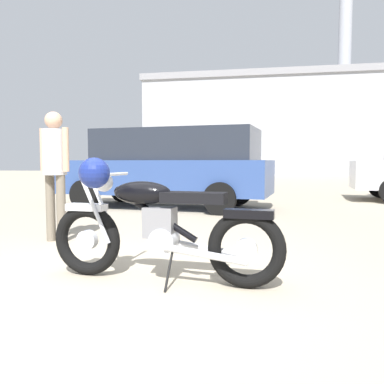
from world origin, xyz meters
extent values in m
plane|color=tan|center=(0.00, 0.00, 0.00)|extent=(80.00, 80.00, 0.00)
torus|color=black|center=(-0.41, 0.15, 0.32)|extent=(0.65, 0.18, 0.64)
cylinder|color=silver|center=(-0.41, 0.15, 0.32)|extent=(0.19, 0.10, 0.18)
torus|color=black|center=(1.02, 0.00, 0.32)|extent=(0.65, 0.18, 0.64)
cylinder|color=silver|center=(1.02, 0.00, 0.32)|extent=(0.19, 0.10, 0.18)
cube|color=silver|center=(-0.41, 0.15, 0.62)|extent=(0.37, 0.17, 0.06)
cube|color=black|center=(1.04, -0.01, 0.61)|extent=(0.41, 0.17, 0.07)
cylinder|color=silver|center=(-0.30, 0.06, 0.60)|extent=(0.29, 0.07, 0.58)
cylinder|color=silver|center=(-0.28, 0.21, 0.60)|extent=(0.29, 0.07, 0.58)
sphere|color=silver|center=(-0.24, 0.13, 0.85)|extent=(0.17, 0.17, 0.17)
cylinder|color=silver|center=(-0.16, 0.12, 0.92)|extent=(0.09, 0.62, 0.03)
sphere|color=navy|center=(-0.19, -0.18, 0.94)|extent=(0.25, 0.25, 0.25)
cylinder|color=black|center=(0.24, 0.08, 0.58)|extent=(0.76, 0.13, 0.47)
ellipsoid|color=black|center=(0.12, 0.09, 0.76)|extent=(0.54, 0.27, 0.20)
cube|color=black|center=(0.58, 0.04, 0.73)|extent=(0.56, 0.26, 0.09)
cube|color=slate|center=(0.28, 0.07, 0.51)|extent=(0.28, 0.21, 0.26)
cylinder|color=silver|center=(0.32, 0.07, 0.36)|extent=(0.24, 0.22, 0.22)
cylinder|color=silver|center=(0.69, -0.07, 0.28)|extent=(0.70, 0.13, 0.14)
cylinder|color=silver|center=(0.71, 0.13, 0.28)|extent=(0.70, 0.13, 0.14)
cylinder|color=black|center=(0.40, -0.11, 0.16)|extent=(0.04, 0.24, 0.33)
cylinder|color=#706656|center=(-1.55, 1.55, 0.43)|extent=(0.12, 0.12, 0.86)
cylinder|color=#706656|center=(-1.38, 1.50, 0.43)|extent=(0.12, 0.12, 0.86)
cylinder|color=#B2B2B7|center=(-1.46, 1.52, 1.15)|extent=(0.30, 0.30, 0.58)
cylinder|color=tan|center=(-1.65, 1.57, 1.18)|extent=(0.08, 0.08, 0.55)
cylinder|color=tan|center=(-1.28, 1.47, 1.18)|extent=(0.08, 0.08, 0.55)
sphere|color=tan|center=(-1.46, 1.52, 1.55)|extent=(0.22, 0.22, 0.22)
cylinder|color=black|center=(-2.64, 9.31, 0.32)|extent=(0.64, 0.22, 0.64)
cylinder|color=black|center=(-2.61, 11.07, 0.32)|extent=(0.64, 0.22, 0.64)
cylinder|color=black|center=(0.36, 9.25, 0.32)|extent=(0.64, 0.22, 0.64)
cylinder|color=black|center=(0.39, 11.01, 0.32)|extent=(0.64, 0.22, 0.64)
cube|color=silver|center=(-1.12, 10.16, 0.69)|extent=(4.73, 1.85, 0.74)
cube|color=#232833|center=(-0.82, 10.15, 1.40)|extent=(3.53, 1.67, 0.68)
cylinder|color=black|center=(-2.59, 4.85, 0.32)|extent=(0.66, 0.30, 0.64)
cylinder|color=black|center=(-2.35, 6.59, 0.32)|extent=(0.66, 0.30, 0.64)
cylinder|color=black|center=(0.38, 4.43, 0.32)|extent=(0.66, 0.30, 0.64)
cylinder|color=black|center=(0.62, 6.17, 0.32)|extent=(0.66, 0.30, 0.64)
cube|color=#2D4784|center=(-0.99, 5.51, 0.69)|extent=(4.90, 2.40, 0.74)
cube|color=#232833|center=(-0.69, 5.47, 1.40)|extent=(3.69, 2.07, 0.68)
cylinder|color=black|center=(4.54, 8.90, 0.32)|extent=(0.66, 0.28, 0.64)
cube|color=#9EA0A8|center=(2.90, 34.10, 3.75)|extent=(22.11, 13.74, 7.50)
cube|color=gray|center=(2.90, 34.10, 7.75)|extent=(22.42, 14.04, 0.50)
cylinder|color=#9EA0A8|center=(8.34, 33.95, 11.79)|extent=(1.10, 1.10, 8.57)
camera|label=1|loc=(1.11, -3.20, 1.02)|focal=37.25mm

